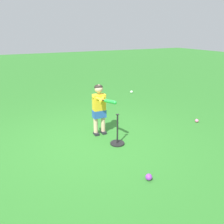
% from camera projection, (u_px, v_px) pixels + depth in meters
% --- Properties ---
extents(ground_plane, '(40.00, 40.00, 0.00)m').
position_uv_depth(ground_plane, '(91.00, 142.00, 4.69)').
color(ground_plane, '#2D7528').
extents(child_batter, '(0.77, 0.33, 1.08)m').
position_uv_depth(child_batter, '(100.00, 105.00, 4.84)').
color(child_batter, '#232328').
rests_on(child_batter, ground).
extents(play_ball_center_lawn, '(0.08, 0.08, 0.08)m').
position_uv_depth(play_ball_center_lawn, '(197.00, 121.00, 5.69)').
color(play_ball_center_lawn, pink).
rests_on(play_ball_center_lawn, ground).
extents(play_ball_by_bucket, '(0.09, 0.09, 0.09)m').
position_uv_depth(play_ball_by_bucket, '(132.00, 92.00, 8.34)').
color(play_ball_by_bucket, white).
rests_on(play_ball_by_bucket, ground).
extents(play_ball_midfield, '(0.10, 0.10, 0.10)m').
position_uv_depth(play_ball_midfield, '(149.00, 177.00, 3.49)').
color(play_ball_midfield, purple).
rests_on(play_ball_midfield, ground).
extents(batting_tee, '(0.28, 0.28, 0.62)m').
position_uv_depth(batting_tee, '(117.00, 139.00, 4.59)').
color(batting_tee, black).
rests_on(batting_tee, ground).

